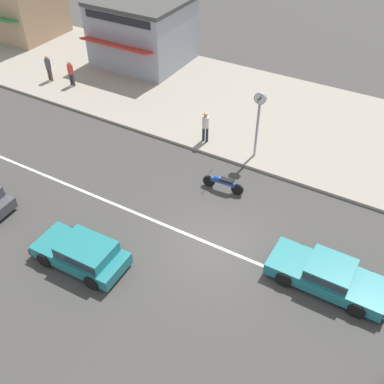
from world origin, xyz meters
TOP-DOWN VIEW (x-y plane):
  - ground_plane at (0.00, 0.00)m, footprint 160.00×160.00m
  - lane_centre_stripe at (0.00, 0.00)m, footprint 50.40×0.14m
  - kerb_strip at (0.00, 10.27)m, footprint 68.00×10.00m
  - hatchback_teal_0 at (-3.76, -3.24)m, footprint 3.72×1.82m
  - sedan_teal_2 at (4.44, 0.33)m, footprint 4.31×1.80m
  - motorcycle_1 at (-1.22, 3.21)m, footprint 1.94×0.56m
  - street_clock at (-1.00, 6.23)m, footprint 0.56×0.22m
  - pedestrian_near_clock at (-13.76, 7.45)m, footprint 0.34×0.34m
  - pedestrian_mid_kerb at (-15.43, 7.30)m, footprint 0.34×0.34m
  - pedestrian_by_shop at (-3.71, 6.13)m, footprint 0.34×0.34m
  - shopfront_corner_warung at (-12.00, 12.74)m, footprint 5.72×5.89m
  - shopfront_mid_block at (-22.80, 12.27)m, footprint 5.56×5.49m

SIDE VIEW (x-z plane):
  - ground_plane at x=0.00m, z-range 0.00..0.00m
  - lane_centre_stripe at x=0.00m, z-range 0.00..0.01m
  - kerb_strip at x=0.00m, z-range 0.00..0.15m
  - motorcycle_1 at x=-1.22m, z-range 0.03..0.82m
  - sedan_teal_2 at x=4.44m, z-range 0.00..1.07m
  - hatchback_teal_0 at x=-3.76m, z-range 0.04..1.14m
  - pedestrian_near_clock at x=-13.76m, z-range 0.28..1.86m
  - pedestrian_mid_kerb at x=-15.43m, z-range 0.28..1.90m
  - pedestrian_by_shop at x=-3.71m, z-range 0.28..1.92m
  - shopfront_corner_warung at x=-12.00m, z-range 0.16..4.23m
  - shopfront_mid_block at x=-22.80m, z-range 0.16..4.71m
  - street_clock at x=-1.00m, z-range 0.91..4.32m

